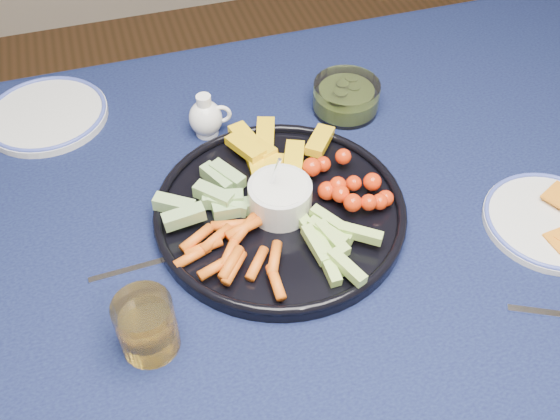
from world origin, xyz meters
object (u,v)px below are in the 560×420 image
object	(u,v)px
dining_table	(353,270)
juice_tumbler	(147,328)
side_plate_extra	(47,114)
crudite_platter	(278,207)
creamer_pitcher	(206,118)
cheese_plate	(551,219)
pickle_bowl	(346,98)

from	to	relation	value
dining_table	juice_tumbler	size ratio (longest dim) A/B	19.55
side_plate_extra	juice_tumbler	bearing A→B (deg)	-78.68
juice_tumbler	crudite_platter	bearing A→B (deg)	36.16
creamer_pitcher	cheese_plate	xyz separation A→B (m)	(0.43, -0.35, -0.02)
creamer_pitcher	juice_tumbler	world-z (taller)	juice_tumbler
creamer_pitcher	juice_tumbler	size ratio (longest dim) A/B	0.90
juice_tumbler	pickle_bowl	bearing A→B (deg)	42.18
dining_table	side_plate_extra	size ratio (longest dim) A/B	8.10
crudite_platter	side_plate_extra	distance (m)	0.46
crudite_platter	cheese_plate	xyz separation A→B (m)	(0.37, -0.13, -0.01)
creamer_pitcher	crudite_platter	bearing A→B (deg)	-75.21
cheese_plate	side_plate_extra	world-z (taller)	cheese_plate
dining_table	juice_tumbler	bearing A→B (deg)	-163.86
crudite_platter	juice_tumbler	size ratio (longest dim) A/B	4.31
side_plate_extra	cheese_plate	bearing A→B (deg)	-34.30
creamer_pitcher	pickle_bowl	world-z (taller)	creamer_pitcher
crudite_platter	pickle_bowl	world-z (taller)	crudite_platter
cheese_plate	side_plate_extra	bearing A→B (deg)	145.70
pickle_bowl	juice_tumbler	size ratio (longest dim) A/B	1.34
crudite_platter	juice_tumbler	xyz separation A→B (m)	(-0.21, -0.16, 0.02)
pickle_bowl	cheese_plate	bearing A→B (deg)	-60.99
creamer_pitcher	cheese_plate	distance (m)	0.55
crudite_platter	pickle_bowl	xyz separation A→B (m)	(0.19, 0.21, 0.00)
creamer_pitcher	pickle_bowl	xyz separation A→B (m)	(0.24, -0.01, -0.01)
creamer_pitcher	side_plate_extra	distance (m)	0.28
cheese_plate	side_plate_extra	size ratio (longest dim) A/B	0.93
pickle_bowl	dining_table	bearing A→B (deg)	-107.36
dining_table	side_plate_extra	xyz separation A→B (m)	(-0.41, 0.40, 0.10)
creamer_pitcher	cheese_plate	world-z (taller)	creamer_pitcher
crudite_platter	pickle_bowl	distance (m)	0.28
juice_tumbler	side_plate_extra	size ratio (longest dim) A/B	0.41
cheese_plate	dining_table	bearing A→B (deg)	166.21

